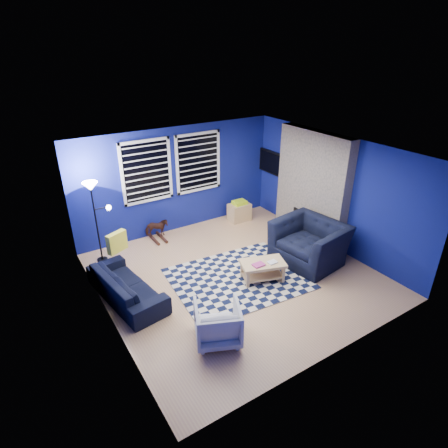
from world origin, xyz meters
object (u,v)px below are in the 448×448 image
at_px(cabinet, 239,212).
at_px(sofa, 126,286).
at_px(coffee_table, 263,267).
at_px(tv, 273,163).
at_px(floor_lamp, 93,197).
at_px(rocking_horse, 157,228).
at_px(armchair_bent, 218,323).
at_px(armchair_big, 309,243).

bearing_deg(cabinet, sofa, -154.59).
height_order(coffee_table, cabinet, cabinet).
distance_m(tv, sofa, 4.91).
distance_m(sofa, coffee_table, 2.56).
xyz_separation_m(sofa, floor_lamp, (0.01, 1.55, 1.16)).
relative_size(coffee_table, cabinet, 1.73).
relative_size(rocking_horse, floor_lamp, 0.30).
bearing_deg(coffee_table, floor_lamp, 135.09).
xyz_separation_m(cabinet, floor_lamp, (-3.56, -0.08, 1.19)).
height_order(armchair_bent, cabinet, armchair_bent).
bearing_deg(armchair_bent, tv, -114.13).
bearing_deg(cabinet, armchair_big, -87.05).
xyz_separation_m(tv, coffee_table, (-2.11, -2.40, -1.11)).
relative_size(tv, rocking_horse, 1.90).
xyz_separation_m(armchair_bent, floor_lamp, (-0.83, 3.31, 1.11)).
height_order(tv, armchair_bent, tv).
bearing_deg(armchair_bent, sofa, -40.51).
distance_m(sofa, armchair_bent, 1.95).
xyz_separation_m(rocking_horse, coffee_table, (1.06, -2.64, -0.00)).
bearing_deg(floor_lamp, tv, 0.04).
bearing_deg(armchair_big, rocking_horse, -146.94).
relative_size(armchair_big, coffee_table, 1.42).
xyz_separation_m(armchair_big, coffee_table, (-1.24, -0.04, -0.15)).
xyz_separation_m(armchair_bent, coffee_table, (1.57, 0.91, -0.03)).
relative_size(tv, floor_lamp, 0.57).
height_order(armchair_big, rocking_horse, armchair_big).
distance_m(armchair_bent, cabinet, 4.34).
xyz_separation_m(sofa, cabinet, (3.57, 1.63, -0.03)).
bearing_deg(floor_lamp, armchair_bent, -75.83).
distance_m(rocking_horse, cabinet, 2.22).
bearing_deg(cabinet, coffee_table, -114.13).
bearing_deg(floor_lamp, rocking_horse, 10.03).
height_order(coffee_table, floor_lamp, floor_lamp).
relative_size(tv, coffee_table, 1.06).
distance_m(tv, floor_lamp, 4.51).
xyz_separation_m(tv, armchair_big, (-0.86, -2.36, -0.96)).
bearing_deg(armchair_big, armchair_bent, -79.88).
distance_m(armchair_bent, rocking_horse, 3.58).
xyz_separation_m(tv, armchair_bent, (-3.68, -3.31, -1.08)).
bearing_deg(armchair_bent, coffee_table, -126.09).
relative_size(sofa, armchair_big, 1.36).
relative_size(coffee_table, floor_lamp, 0.54).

